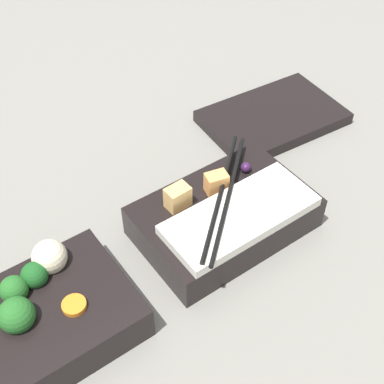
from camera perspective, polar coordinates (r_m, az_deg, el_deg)
ground_plane at (r=0.61m, az=-5.06°, el=-8.07°), size 3.00×3.00×0.00m
bento_tray_vegetable at (r=0.56m, az=-16.93°, el=-13.42°), size 0.20×0.13×0.07m
bento_tray_rice at (r=0.62m, az=3.59°, el=-2.58°), size 0.20×0.14×0.07m
bento_lid at (r=0.80m, az=8.60°, el=7.87°), size 0.21×0.14×0.02m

